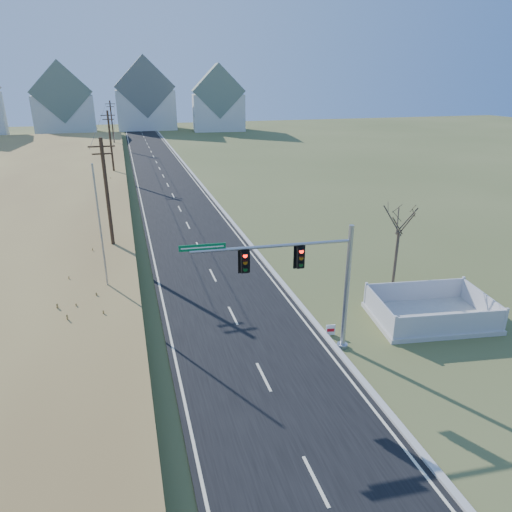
# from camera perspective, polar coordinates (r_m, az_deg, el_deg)

# --- Properties ---
(ground) EXTENTS (260.00, 260.00, 0.00)m
(ground) POSITION_cam_1_polar(r_m,az_deg,el_deg) (23.09, -0.54, -12.17)
(ground) COLOR #4C5529
(ground) RESTS_ON ground
(road) EXTENTS (8.00, 180.00, 0.06)m
(road) POSITION_cam_1_polar(r_m,az_deg,el_deg) (69.93, -11.82, 10.36)
(road) COLOR black
(road) RESTS_ON ground
(curb) EXTENTS (0.30, 180.00, 0.18)m
(curb) POSITION_cam_1_polar(r_m,az_deg,el_deg) (70.35, -8.41, 10.69)
(curb) COLOR #B2AFA8
(curb) RESTS_ON ground
(utility_pole_near) EXTENTS (1.80, 0.26, 9.00)m
(utility_pole_near) POSITION_cam_1_polar(r_m,az_deg,el_deg) (34.55, -18.03, 6.76)
(utility_pole_near) COLOR #422D1E
(utility_pole_near) RESTS_ON ground
(utility_pole_mid) EXTENTS (1.80, 0.26, 9.00)m
(utility_pole_mid) POSITION_cam_1_polar(r_m,az_deg,el_deg) (64.09, -17.67, 13.09)
(utility_pole_mid) COLOR #422D1E
(utility_pole_mid) RESTS_ON ground
(utility_pole_far) EXTENTS (1.80, 0.26, 9.00)m
(utility_pole_far) POSITION_cam_1_polar(r_m,az_deg,el_deg) (93.93, -17.53, 15.41)
(utility_pole_far) COLOR #422D1E
(utility_pole_far) RESTS_ON ground
(condo_nnw) EXTENTS (14.93, 11.17, 17.03)m
(condo_nnw) POSITION_cam_1_polar(r_m,az_deg,el_deg) (127.36, -22.96, 17.07)
(condo_nnw) COLOR white
(condo_nnw) RESTS_ON ground
(condo_n) EXTENTS (15.27, 10.20, 18.54)m
(condo_n) POSITION_cam_1_polar(r_m,az_deg,el_deg) (130.87, -13.69, 18.45)
(condo_n) COLOR white
(condo_n) RESTS_ON ground
(condo_ne) EXTENTS (14.12, 10.51, 16.52)m
(condo_ne) POSITION_cam_1_polar(r_m,az_deg,el_deg) (125.27, -4.77, 18.49)
(condo_ne) COLOR white
(condo_ne) RESTS_ON ground
(traffic_signal_mast) EXTENTS (8.13, 0.88, 6.48)m
(traffic_signal_mast) POSITION_cam_1_polar(r_m,az_deg,el_deg) (21.54, 6.92, -2.65)
(traffic_signal_mast) COLOR #9EA0A5
(traffic_signal_mast) RESTS_ON ground
(fence_enclosure) EXTENTS (6.99, 5.25, 1.47)m
(fence_enclosure) POSITION_cam_1_polar(r_m,az_deg,el_deg) (27.72, 20.91, -6.92)
(fence_enclosure) COLOR #B7B5AD
(fence_enclosure) RESTS_ON ground
(open_sign) EXTENTS (0.49, 0.14, 0.61)m
(open_sign) POSITION_cam_1_polar(r_m,az_deg,el_deg) (24.76, 9.31, -9.10)
(open_sign) COLOR white
(open_sign) RESTS_ON ground
(flagpole) EXTENTS (0.38, 0.38, 8.48)m
(flagpole) POSITION_cam_1_polar(r_m,az_deg,el_deg) (27.82, -18.54, 0.50)
(flagpole) COLOR #B7B5AD
(flagpole) RESTS_ON ground
(bare_tree) EXTENTS (2.26, 2.26, 5.99)m
(bare_tree) POSITION_cam_1_polar(r_m,az_deg,el_deg) (29.14, 17.61, 4.53)
(bare_tree) COLOR #4C3F33
(bare_tree) RESTS_ON ground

